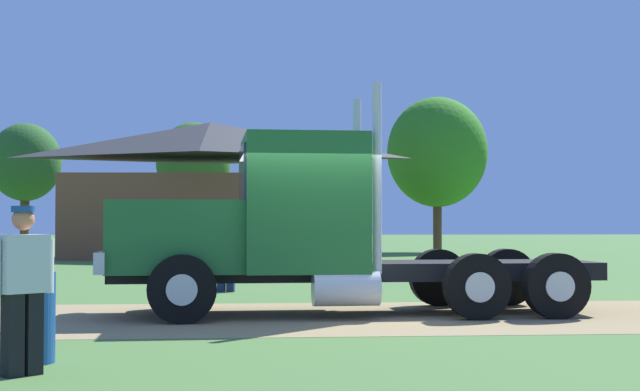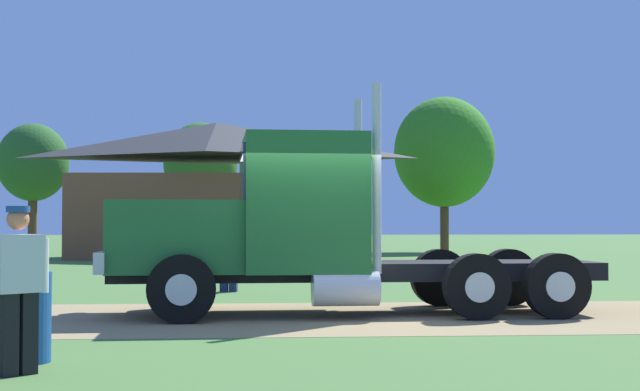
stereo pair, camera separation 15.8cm
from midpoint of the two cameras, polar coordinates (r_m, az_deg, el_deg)
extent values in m
plane|color=#497235|center=(14.40, -0.78, -7.54)|extent=(200.00, 200.00, 0.00)
cube|color=#978056|center=(14.40, -0.78, -7.53)|extent=(120.00, 5.04, 0.01)
cube|color=black|center=(14.93, 1.96, -4.67)|extent=(7.87, 1.89, 0.28)
cube|color=#23662D|center=(14.74, -9.11, -2.52)|extent=(2.16, 2.13, 1.12)
cube|color=silver|center=(14.83, -13.34, -3.95)|extent=(0.26, 2.24, 0.32)
cube|color=#23662D|center=(14.80, -1.44, -0.53)|extent=(1.97, 2.41, 2.15)
cube|color=#2D3D4C|center=(14.75, -5.14, 1.16)|extent=(0.12, 1.95, 0.95)
cylinder|color=silver|center=(14.05, 3.23, 1.08)|extent=(0.14, 0.14, 2.91)
cylinder|color=silver|center=(15.87, 2.03, 0.76)|extent=(0.14, 0.14, 2.91)
cylinder|color=silver|center=(13.89, 1.29, -5.78)|extent=(1.02, 0.56, 0.52)
cylinder|color=black|center=(13.60, -8.86, -5.74)|extent=(1.02, 0.34, 1.00)
cylinder|color=silver|center=(13.44, -8.88, -5.79)|extent=(0.45, 0.06, 0.45)
cylinder|color=black|center=(15.93, -8.60, -5.15)|extent=(1.02, 0.34, 1.00)
cylinder|color=silver|center=(16.09, -8.59, -5.12)|extent=(0.45, 0.06, 0.45)
cylinder|color=black|center=(14.57, 14.10, -5.44)|extent=(1.02, 0.34, 1.00)
cylinder|color=silver|center=(14.43, 14.33, -5.48)|extent=(0.45, 0.06, 0.45)
cylinder|color=black|center=(16.77, 11.21, -4.96)|extent=(1.02, 0.34, 1.00)
cylinder|color=silver|center=(16.92, 11.04, -4.94)|extent=(0.45, 0.06, 0.45)
cylinder|color=black|center=(14.17, 9.36, -5.58)|extent=(1.02, 0.34, 1.00)
cylinder|color=silver|center=(14.02, 9.55, -5.62)|extent=(0.45, 0.06, 0.45)
cylinder|color=black|center=(16.42, 7.05, -5.05)|extent=(1.02, 0.34, 1.00)
cylinder|color=silver|center=(16.57, 6.91, -5.02)|extent=(0.45, 0.06, 0.45)
cube|color=silver|center=(9.34, -18.37, -4.02)|extent=(0.51, 0.49, 0.56)
sphere|color=#D77953|center=(9.33, -18.35, -1.40)|extent=(0.21, 0.21, 0.21)
cylinder|color=#1E478C|center=(9.33, -18.34, -0.80)|extent=(0.23, 0.23, 0.06)
cube|color=black|center=(9.44, -17.87, -8.12)|extent=(0.24, 0.24, 0.79)
cube|color=black|center=(9.35, -18.95, -8.17)|extent=(0.24, 0.24, 0.79)
cylinder|color=silver|center=(9.47, -16.89, -4.17)|extent=(0.10, 0.10, 0.53)
cube|color=silver|center=(19.72, -6.06, -2.83)|extent=(0.49, 0.33, 0.56)
sphere|color=#CE727E|center=(19.71, -6.06, -1.58)|extent=(0.22, 0.22, 0.22)
cylinder|color=#1E478C|center=(19.71, -6.05, -1.29)|extent=(0.23, 0.23, 0.06)
cube|color=#1E284C|center=(19.76, -6.35, -4.79)|extent=(0.19, 0.20, 0.79)
cube|color=#1E284C|center=(19.72, -5.78, -4.80)|extent=(0.19, 0.20, 0.79)
cylinder|color=silver|center=(19.77, -6.85, -2.90)|extent=(0.10, 0.10, 0.53)
cylinder|color=silver|center=(19.67, -5.27, -2.91)|extent=(0.10, 0.10, 0.53)
cylinder|color=#19478C|center=(10.19, -17.97, -7.20)|extent=(0.53, 0.53, 0.95)
cube|color=brown|center=(38.73, -6.95, -1.32)|extent=(11.76, 6.00, 3.43)
pyramid|color=#353535|center=(38.88, -6.93, 3.41)|extent=(12.35, 6.30, 1.50)
cube|color=black|center=(36.34, -10.10, -2.26)|extent=(1.80, 0.18, 2.20)
cylinder|color=#513823|center=(47.60, -17.89, -1.55)|extent=(0.44, 0.44, 3.06)
ellipsoid|color=#295B24|center=(47.69, -17.86, 1.98)|extent=(3.50, 3.50, 3.85)
cylinder|color=#513823|center=(49.47, -7.94, -1.61)|extent=(0.44, 0.44, 3.08)
ellipsoid|color=#2D5F21|center=(49.57, -7.93, 2.00)|extent=(3.95, 3.95, 4.35)
cylinder|color=#513823|center=(46.86, 7.18, -1.64)|extent=(0.44, 0.44, 3.03)
ellipsoid|color=#327C1F|center=(46.99, 7.16, 2.68)|extent=(5.07, 5.07, 5.57)
camera|label=1|loc=(0.08, -90.31, 0.01)|focal=51.73mm
camera|label=2|loc=(0.08, 89.69, -0.01)|focal=51.73mm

